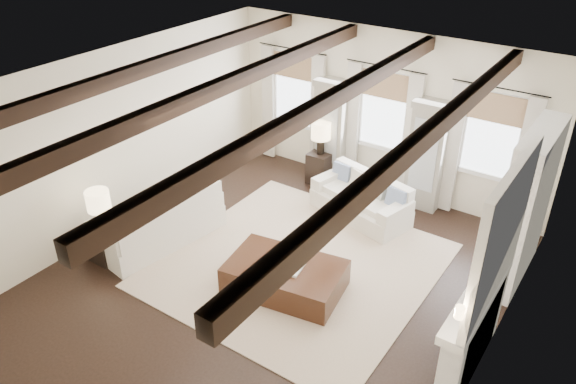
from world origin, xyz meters
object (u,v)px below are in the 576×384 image
Objects in this scene: sofa_back at (363,201)px; side_table_back at (320,168)px; sofa_left at (161,223)px; ottoman at (285,277)px; side_table_front at (106,241)px.

sofa_back is 1.49m from side_table_back.
sofa_left reaches higher than side_table_back.
ottoman is 2.98× the size of side_table_front.
ottoman is at bearing 18.04° from side_table_front.
side_table_front is (-2.93, -3.54, -0.03)m from sofa_back.
side_table_back is (-1.34, 0.66, 0.01)m from sofa_back.
ottoman is at bearing -89.38° from sofa_back.
sofa_left is 0.95m from side_table_front.
side_table_back reaches higher than ottoman.
sofa_left is (-2.47, -2.72, 0.06)m from sofa_back.
side_table_front is at bearing -171.41° from ottoman.
side_table_front is (-0.47, -0.82, -0.08)m from sofa_left.
ottoman is at bearing 3.29° from sofa_left.
sofa_back is 1.15× the size of ottoman.
sofa_left reaches higher than sofa_back.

